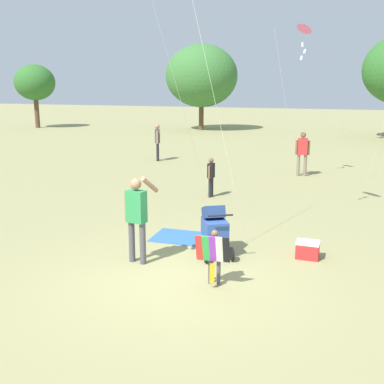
{
  "coord_description": "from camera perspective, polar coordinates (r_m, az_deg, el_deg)",
  "views": [
    {
      "loc": [
        2.78,
        -7.21,
        3.38
      ],
      "look_at": [
        -0.2,
        1.22,
        1.3
      ],
      "focal_mm": 43.58,
      "sensor_mm": 36.0,
      "label": 1
    }
  ],
  "objects": [
    {
      "name": "ground_plane",
      "position": [
        8.43,
        -1.5,
        -10.54
      ],
      "size": [
        120.0,
        120.0,
        0.0
      ],
      "primitive_type": "plane",
      "color": "#938E5B"
    },
    {
      "name": "treeline_distant",
      "position": [
        32.06,
        15.09,
        13.37
      ],
      "size": [
        38.0,
        7.27,
        6.38
      ],
      "color": "brown",
      "rests_on": "ground"
    },
    {
      "name": "child_with_butterfly_kite",
      "position": [
        7.98,
        2.73,
        -7.36
      ],
      "size": [
        0.59,
        0.37,
        0.97
      ],
      "color": "#4C4C51",
      "rests_on": "ground"
    },
    {
      "name": "person_adult_flyer",
      "position": [
        8.89,
        -6.79,
        -2.52
      ],
      "size": [
        0.59,
        0.5,
        1.74
      ],
      "color": "#4C4C51",
      "rests_on": "ground"
    },
    {
      "name": "stroller",
      "position": [
        9.35,
        2.77,
        -4.16
      ],
      "size": [
        0.85,
        1.09,
        1.03
      ],
      "color": "black",
      "rests_on": "ground"
    },
    {
      "name": "kite_blue_high",
      "position": [
        17.03,
        13.54,
        18.57
      ],
      "size": [
        1.05,
        2.31,
        5.37
      ],
      "color": "pink",
      "rests_on": "ground"
    },
    {
      "name": "person_sitting_far",
      "position": [
        21.01,
        -4.24,
        6.45
      ],
      "size": [
        0.33,
        0.49,
        1.64
      ],
      "color": "#232328",
      "rests_on": "ground"
    },
    {
      "name": "person_couple_left",
      "position": [
        14.16,
        2.34,
        2.23
      ],
      "size": [
        0.17,
        0.39,
        1.21
      ],
      "color": "#232328",
      "rests_on": "ground"
    },
    {
      "name": "person_kid_running",
      "position": [
        17.86,
        13.37,
        4.99
      ],
      "size": [
        0.53,
        0.27,
        1.65
      ],
      "color": "#7F705B",
      "rests_on": "ground"
    },
    {
      "name": "picnic_blanket",
      "position": [
        10.56,
        -1.46,
        -5.52
      ],
      "size": [
        1.25,
        1.04,
        0.02
      ],
      "primitive_type": "cube",
      "rotation": [
        0.0,
        0.0,
        0.04
      ],
      "color": "#3366B2",
      "rests_on": "ground"
    },
    {
      "name": "cooler_box",
      "position": [
        9.57,
        13.96,
        -6.86
      ],
      "size": [
        0.45,
        0.33,
        0.35
      ],
      "color": "red",
      "rests_on": "ground"
    }
  ]
}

